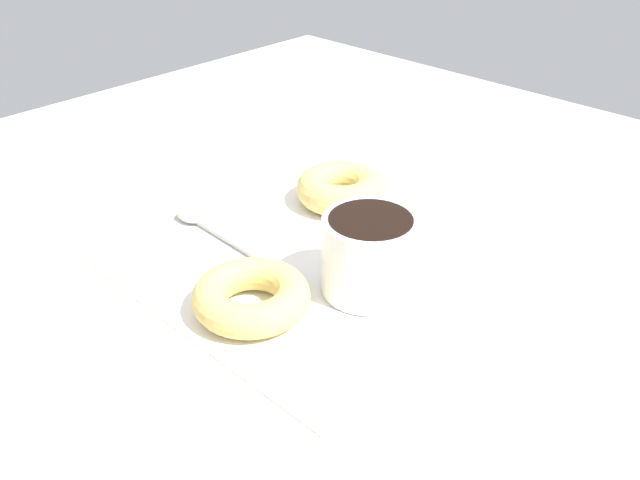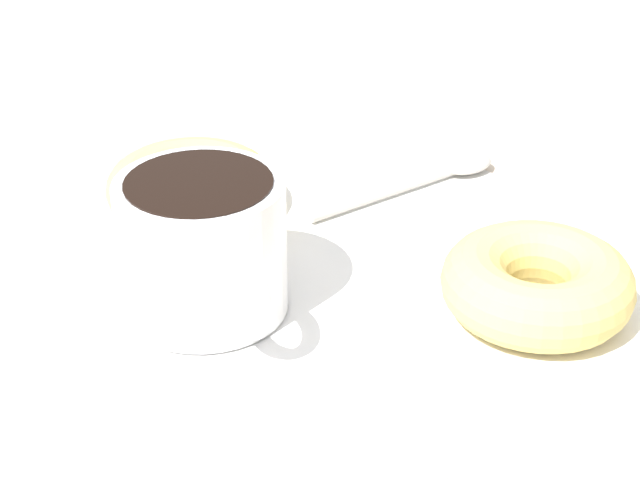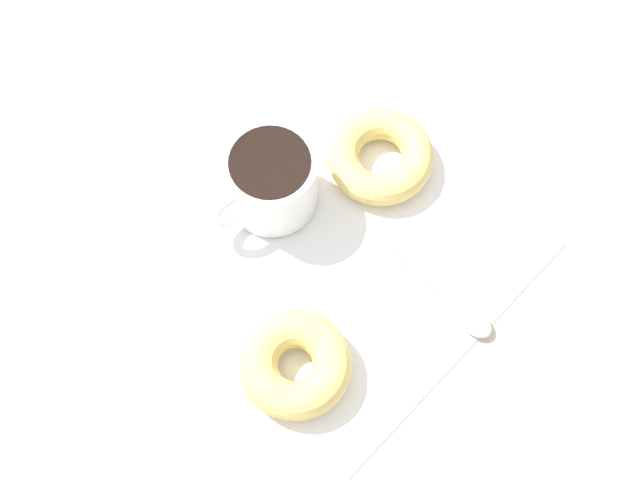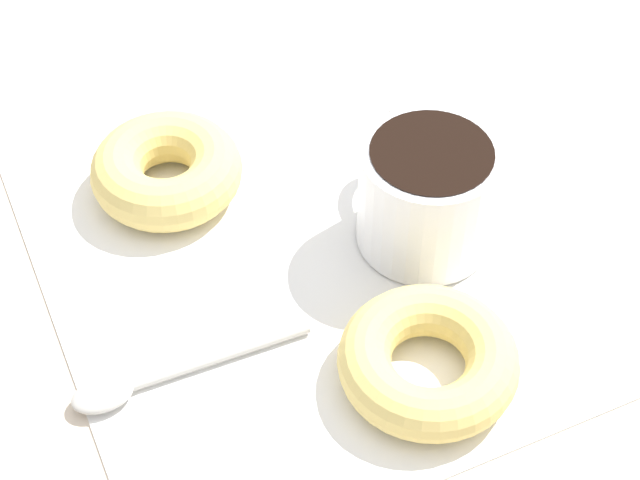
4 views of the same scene
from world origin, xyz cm
name	(u,v)px [view 4 (image 4 of 4)]	position (x,y,z in cm)	size (l,w,h in cm)	color
ground_plane	(310,279)	(0.00, 0.00, -1.00)	(120.00, 120.00, 2.00)	beige
napkin	(320,263)	(-0.10, 0.72, 0.15)	(33.47, 33.47, 0.30)	white
coffee_cup	(427,192)	(0.58, 7.76, 4.17)	(11.67, 8.75, 7.46)	white
donut_near_cup	(167,170)	(-10.29, -5.74, 2.06)	(10.11, 10.11, 3.51)	#E5C66B
donut_far	(428,361)	(10.55, 2.54, 1.85)	(10.45, 10.45, 3.11)	#E5C66B
spoon	(140,383)	(4.18, -12.71, 0.70)	(2.56, 14.52, 0.90)	#B7B2A8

